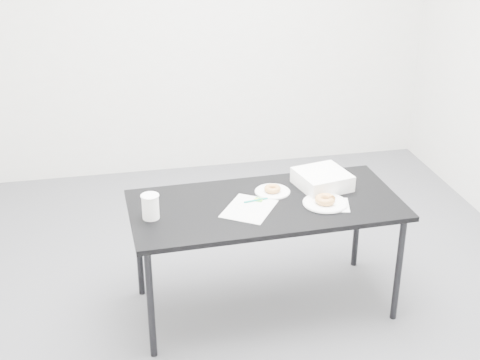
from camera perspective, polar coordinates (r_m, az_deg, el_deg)
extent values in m
plane|color=#4F5054|center=(4.28, 0.63, -9.50)|extent=(4.00, 4.00, 0.00)
cube|color=silver|center=(5.60, -3.81, 13.92)|extent=(4.00, 0.02, 2.70)
cube|color=black|center=(3.81, 2.22, -2.17)|extent=(1.56, 0.77, 0.03)
cylinder|color=black|center=(3.62, -7.64, -10.48)|extent=(0.04, 0.04, 0.67)
cylinder|color=black|center=(4.13, -8.63, -5.68)|extent=(0.04, 0.04, 0.67)
cylinder|color=black|center=(3.98, 13.37, -7.46)|extent=(0.04, 0.04, 0.67)
cylinder|color=black|center=(4.44, 9.97, -3.43)|extent=(0.04, 0.04, 0.67)
cube|color=silver|center=(3.73, 0.78, -2.46)|extent=(0.37, 0.39, 0.00)
cube|color=green|center=(3.83, 1.61, -1.68)|extent=(0.07, 0.07, 0.00)
cylinder|color=#0B7F72|center=(3.81, 1.36, -1.74)|extent=(0.14, 0.03, 0.01)
cube|color=silver|center=(3.81, 7.94, -2.10)|extent=(0.22, 0.22, 0.00)
cylinder|color=white|center=(3.81, 7.28, -1.97)|extent=(0.25, 0.25, 0.01)
torus|color=#C67F3F|center=(3.80, 7.30, -1.66)|extent=(0.16, 0.16, 0.04)
cylinder|color=white|center=(3.93, 2.78, -0.99)|extent=(0.21, 0.21, 0.01)
torus|color=#C67F3F|center=(3.92, 2.79, -0.75)|extent=(0.12, 0.12, 0.03)
cylinder|color=white|center=(3.64, -7.65, -2.26)|extent=(0.09, 0.09, 0.14)
cylinder|color=white|center=(4.05, 5.55, -0.17)|extent=(0.08, 0.08, 0.01)
cube|color=white|center=(4.00, 7.03, 0.05)|extent=(0.34, 0.34, 0.09)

